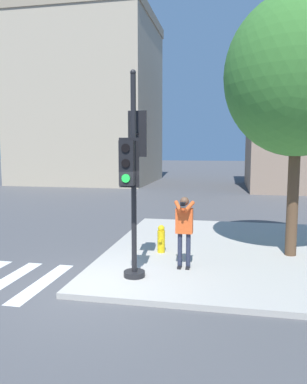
{
  "coord_description": "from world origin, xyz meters",
  "views": [
    {
      "loc": [
        2.77,
        -7.08,
        2.98
      ],
      "look_at": [
        1.07,
        1.47,
        1.94
      ],
      "focal_mm": 35.0,
      "sensor_mm": 36.0,
      "label": 1
    }
  ],
  "objects_px": {
    "street_tree": "(298,76)",
    "fire_hydrant": "(161,239)",
    "person_photographer": "(184,225)",
    "traffic_signal_pole": "(134,168)"
  },
  "relations": [
    {
      "from": "person_photographer",
      "to": "street_tree",
      "type": "bearing_deg",
      "value": 31.17
    },
    {
      "from": "street_tree",
      "to": "traffic_signal_pole",
      "type": "bearing_deg",
      "value": -146.41
    },
    {
      "from": "street_tree",
      "to": "fire_hydrant",
      "type": "relative_size",
      "value": 8.88
    },
    {
      "from": "person_photographer",
      "to": "street_tree",
      "type": "height_order",
      "value": "street_tree"
    },
    {
      "from": "fire_hydrant",
      "to": "street_tree",
      "type": "bearing_deg",
      "value": 6.94
    },
    {
      "from": "traffic_signal_pole",
      "to": "person_photographer",
      "type": "bearing_deg",
      "value": 39.36
    },
    {
      "from": "traffic_signal_pole",
      "to": "street_tree",
      "type": "height_order",
      "value": "street_tree"
    },
    {
      "from": "street_tree",
      "to": "fire_hydrant",
      "type": "height_order",
      "value": "street_tree"
    },
    {
      "from": "street_tree",
      "to": "fire_hydrant",
      "type": "bearing_deg",
      "value": -173.06
    },
    {
      "from": "traffic_signal_pole",
      "to": "person_photographer",
      "type": "height_order",
      "value": "traffic_signal_pole"
    }
  ]
}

